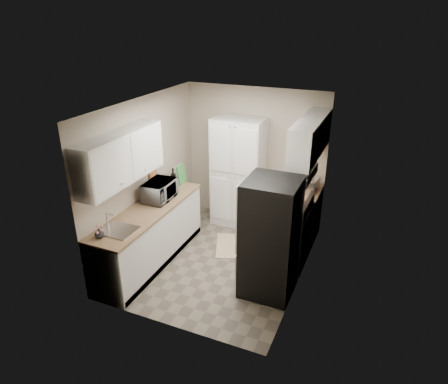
% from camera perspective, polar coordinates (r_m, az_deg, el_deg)
% --- Properties ---
extents(ground, '(3.20, 3.20, 0.00)m').
position_cam_1_polar(ground, '(6.53, -0.68, -9.64)').
color(ground, '#665B4C').
rests_on(ground, ground).
extents(room_shell, '(2.64, 3.24, 2.52)m').
position_cam_1_polar(room_shell, '(5.78, -0.96, 3.84)').
color(room_shell, '#B1A38F').
rests_on(room_shell, ground).
extents(pantry_cabinet, '(0.90, 0.55, 2.00)m').
position_cam_1_polar(pantry_cabinet, '(7.21, 2.04, 2.76)').
color(pantry_cabinet, silver).
rests_on(pantry_cabinet, ground).
extents(base_cabinet_left, '(0.60, 2.30, 0.88)m').
position_cam_1_polar(base_cabinet_left, '(6.40, -10.47, -6.25)').
color(base_cabinet_left, silver).
rests_on(base_cabinet_left, ground).
extents(countertop_left, '(0.63, 2.33, 0.04)m').
position_cam_1_polar(countertop_left, '(6.18, -10.79, -2.56)').
color(countertop_left, '#846647').
rests_on(countertop_left, base_cabinet_left).
extents(base_cabinet_right, '(0.60, 0.80, 0.88)m').
position_cam_1_polar(base_cabinet_right, '(7.03, 10.68, -3.28)').
color(base_cabinet_right, silver).
rests_on(base_cabinet_right, ground).
extents(countertop_right, '(0.63, 0.83, 0.04)m').
position_cam_1_polar(countertop_right, '(6.84, 10.98, 0.14)').
color(countertop_right, '#846647').
rests_on(countertop_right, base_cabinet_right).
extents(electric_range, '(0.71, 0.78, 1.13)m').
position_cam_1_polar(electric_range, '(6.33, 8.90, -6.06)').
color(electric_range, '#B7B7BC').
rests_on(electric_range, ground).
extents(refrigerator, '(0.70, 0.72, 1.70)m').
position_cam_1_polar(refrigerator, '(5.48, 6.62, -6.56)').
color(refrigerator, '#B7B7BC').
rests_on(refrigerator, ground).
extents(microwave, '(0.40, 0.57, 0.31)m').
position_cam_1_polar(microwave, '(6.38, -9.20, 0.20)').
color(microwave, silver).
rests_on(microwave, countertop_left).
extents(wine_bottle, '(0.09, 0.09, 0.34)m').
position_cam_1_polar(wine_bottle, '(6.72, -7.24, 1.75)').
color(wine_bottle, black).
rests_on(wine_bottle, countertop_left).
extents(flower_vase, '(0.16, 0.16, 0.13)m').
position_cam_1_polar(flower_vase, '(5.53, -17.40, -5.65)').
color(flower_vase, silver).
rests_on(flower_vase, countertop_left).
extents(cutting_board, '(0.04, 0.27, 0.34)m').
position_cam_1_polar(cutting_board, '(6.96, -6.09, 2.61)').
color(cutting_board, '#398A3E').
rests_on(cutting_board, countertop_left).
extents(toaster_oven, '(0.33, 0.40, 0.22)m').
position_cam_1_polar(toaster_oven, '(6.80, 11.95, 1.11)').
color(toaster_oven, '#B8B8BD').
rests_on(toaster_oven, countertop_right).
extents(fruit_basket, '(0.24, 0.24, 0.10)m').
position_cam_1_polar(fruit_basket, '(6.72, 11.84, 2.32)').
color(fruit_basket, orange).
rests_on(fruit_basket, toaster_oven).
extents(kitchen_mat, '(0.74, 0.91, 0.01)m').
position_cam_1_polar(kitchen_mat, '(6.88, 1.03, -7.66)').
color(kitchen_mat, '#CBB086').
rests_on(kitchen_mat, ground).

